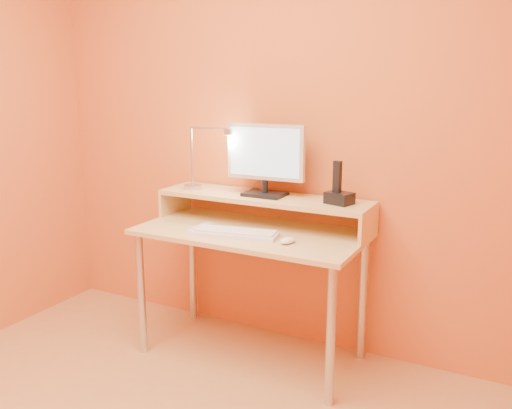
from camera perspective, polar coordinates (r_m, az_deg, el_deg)
The scene contains 25 objects.
wall_back at distance 3.09m, azimuth 2.24°, elevation 8.25°, with size 3.00×0.04×2.50m, color #CC6924.
desk_leg_fl at distance 3.12m, azimuth -11.82°, elevation -9.07°, with size 0.04×0.04×0.69m, color silver.
desk_leg_fr at distance 2.62m, azimuth 7.76°, elevation -13.44°, with size 0.04×0.04×0.69m, color silver.
desk_leg_bl at distance 3.49m, azimuth -6.62°, elevation -6.42°, with size 0.04×0.04×0.69m, color silver.
desk_leg_br at distance 3.05m, azimuth 11.01°, elevation -9.57°, with size 0.04×0.04×0.69m, color silver.
desk_lower at distance 2.91m, azimuth -0.56°, elevation -2.94°, with size 1.20×0.60×0.03m, color tan.
shelf_riser_left at distance 3.32m, azimuth -8.38°, elevation 0.37°, with size 0.02×0.30×0.14m, color tan.
shelf_riser_right at distance 2.81m, azimuth 11.61°, elevation -2.11°, with size 0.02×0.30×0.14m, color tan.
desk_shelf at distance 3.00m, azimuth 0.78°, elevation 0.70°, with size 1.20×0.30×0.03m, color tan.
monitor_foot at distance 2.99m, azimuth 0.91°, elevation 1.09°, with size 0.22×0.16×0.02m, color black.
monitor_neck at distance 2.98m, azimuth 0.91°, elevation 1.92°, with size 0.04×0.04×0.07m, color black.
monitor_panel at distance 2.96m, azimuth 1.01°, elevation 5.47°, with size 0.44×0.04×0.30m, color silver.
monitor_back at distance 2.98m, azimuth 1.22°, elevation 5.52°, with size 0.39×0.01×0.25m, color black.
monitor_screen at distance 2.94m, azimuth 0.85°, elevation 5.43°, with size 0.40×0.00×0.26m, color #AEE1F6.
lamp_base at distance 3.19m, azimuth -6.58°, elevation 1.83°, with size 0.10×0.10×0.03m, color silver.
lamp_post at distance 3.16m, azimuth -6.67°, elevation 4.99°, with size 0.01×0.01×0.33m, color silver.
lamp_arm at distance 3.07m, azimuth -4.88°, elevation 7.91°, with size 0.01×0.01×0.24m, color silver.
lamp_head at distance 3.01m, azimuth -2.93°, elevation 7.54°, with size 0.04×0.04×0.03m, color silver.
lamp_bulb at distance 3.01m, azimuth -2.92°, elevation 7.24°, with size 0.03×0.03×0.00m, color #FFEAC6.
phone_dock at distance 2.82m, azimuth 8.64°, elevation 0.66°, with size 0.13×0.10×0.06m, color black.
phone_handset at distance 2.81m, azimuth 8.43°, elevation 2.88°, with size 0.04×0.03×0.16m, color black.
phone_led at distance 2.76m, azimuth 9.18°, elevation 0.36°, with size 0.01×0.00×0.04m, color #1C2DEC.
keyboard at distance 2.80m, azimuth -2.12°, elevation -3.06°, with size 0.43×0.14×0.02m, color white.
mouse at distance 2.68m, azimuth 3.30°, elevation -3.74°, with size 0.05×0.09×0.03m, color white.
remote_control at distance 2.93m, azimuth -5.72°, elevation -2.43°, with size 0.05×0.19×0.02m, color white.
Camera 1 is at (1.32, -1.28, 1.52)m, focal length 38.55 mm.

